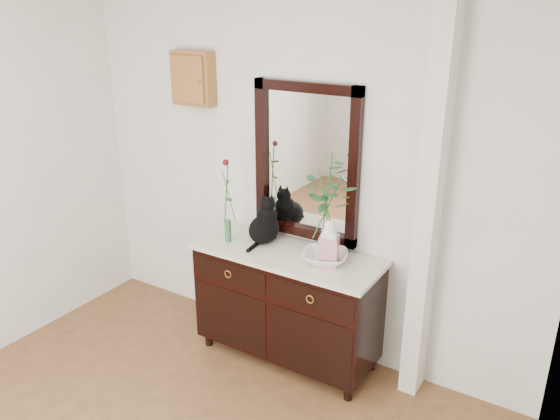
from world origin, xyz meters
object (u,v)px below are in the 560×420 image
Objects in this scene: lotus_bowl at (325,257)px; cat at (264,220)px; ginger_jar at (329,242)px; sideboard at (287,300)px.

cat is at bearing 173.02° from lotus_bowl.
lotus_bowl is 0.14m from ginger_jar.
sideboard is at bearing 176.95° from ginger_jar.
sideboard is 0.60m from cat.
sideboard is at bearing -22.64° from cat.
ginger_jar is (0.33, -0.02, 0.54)m from sideboard.
cat reaches higher than ginger_jar.
cat reaches higher than lotus_bowl.
cat is 1.01× the size of ginger_jar.
cat is 0.55m from lotus_bowl.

